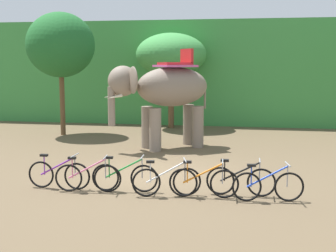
{
  "coord_description": "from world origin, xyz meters",
  "views": [
    {
      "loc": [
        2.69,
        -13.08,
        3.29
      ],
      "look_at": [
        0.18,
        1.0,
        1.3
      ],
      "focal_mm": 49.54,
      "sensor_mm": 36.0,
      "label": 1
    }
  ],
  "objects_px": {
    "tree_far_left": "(61,45)",
    "bike_white": "(167,181)",
    "tree_center": "(171,55)",
    "elephant": "(165,91)",
    "bike_black": "(241,180)",
    "bike_orange": "(204,182)",
    "bike_green": "(125,177)",
    "bike_pink": "(88,177)",
    "bike_purple": "(59,174)",
    "bike_blue": "(268,186)"
  },
  "relations": [
    {
      "from": "tree_far_left",
      "to": "bike_white",
      "type": "height_order",
      "value": "tree_far_left"
    },
    {
      "from": "tree_center",
      "to": "bike_white",
      "type": "bearing_deg",
      "value": -80.8
    },
    {
      "from": "elephant",
      "to": "bike_black",
      "type": "bearing_deg",
      "value": -63.14
    },
    {
      "from": "bike_white",
      "to": "bike_orange",
      "type": "height_order",
      "value": "same"
    },
    {
      "from": "elephant",
      "to": "bike_green",
      "type": "xyz_separation_m",
      "value": [
        0.09,
        -6.08,
        -1.82
      ]
    },
    {
      "from": "bike_green",
      "to": "bike_black",
      "type": "height_order",
      "value": "same"
    },
    {
      "from": "tree_far_left",
      "to": "bike_pink",
      "type": "xyz_separation_m",
      "value": [
        4.31,
        -8.68,
        -3.63
      ]
    },
    {
      "from": "tree_far_left",
      "to": "tree_center",
      "type": "relative_size",
      "value": 1.16
    },
    {
      "from": "bike_black",
      "to": "bike_white",
      "type": "bearing_deg",
      "value": -168.43
    },
    {
      "from": "bike_purple",
      "to": "bike_white",
      "type": "bearing_deg",
      "value": -3.65
    },
    {
      "from": "tree_center",
      "to": "bike_purple",
      "type": "distance_m",
      "value": 12.12
    },
    {
      "from": "tree_far_left",
      "to": "bike_green",
      "type": "relative_size",
      "value": 3.19
    },
    {
      "from": "tree_center",
      "to": "bike_white",
      "type": "height_order",
      "value": "tree_center"
    },
    {
      "from": "bike_green",
      "to": "bike_blue",
      "type": "bearing_deg",
      "value": -3.76
    },
    {
      "from": "tree_center",
      "to": "bike_blue",
      "type": "relative_size",
      "value": 2.77
    },
    {
      "from": "bike_green",
      "to": "bike_black",
      "type": "bearing_deg",
      "value": 2.72
    },
    {
      "from": "tree_far_left",
      "to": "bike_purple",
      "type": "bearing_deg",
      "value": -67.9
    },
    {
      "from": "bike_pink",
      "to": "bike_white",
      "type": "xyz_separation_m",
      "value": [
        2.04,
        -0.03,
        0.0
      ]
    },
    {
      "from": "bike_white",
      "to": "bike_black",
      "type": "bearing_deg",
      "value": 11.57
    },
    {
      "from": "bike_orange",
      "to": "bike_green",
      "type": "bearing_deg",
      "value": 175.17
    },
    {
      "from": "bike_black",
      "to": "bike_blue",
      "type": "distance_m",
      "value": 0.75
    },
    {
      "from": "tree_center",
      "to": "bike_orange",
      "type": "bearing_deg",
      "value": -76.52
    },
    {
      "from": "tree_center",
      "to": "bike_black",
      "type": "relative_size",
      "value": 2.75
    },
    {
      "from": "bike_orange",
      "to": "bike_black",
      "type": "bearing_deg",
      "value": 19.35
    },
    {
      "from": "bike_green",
      "to": "bike_orange",
      "type": "distance_m",
      "value": 2.04
    },
    {
      "from": "bike_green",
      "to": "bike_blue",
      "type": "relative_size",
      "value": 1.01
    },
    {
      "from": "bike_orange",
      "to": "bike_purple",
      "type": "bearing_deg",
      "value": 178.06
    },
    {
      "from": "bike_purple",
      "to": "bike_blue",
      "type": "bearing_deg",
      "value": -2.06
    },
    {
      "from": "tree_far_left",
      "to": "elephant",
      "type": "relative_size",
      "value": 1.38
    },
    {
      "from": "bike_blue",
      "to": "bike_green",
      "type": "bearing_deg",
      "value": 176.24
    },
    {
      "from": "elephant",
      "to": "bike_white",
      "type": "xyz_separation_m",
      "value": [
        1.22,
        -6.31,
        -1.82
      ]
    },
    {
      "from": "elephant",
      "to": "bike_blue",
      "type": "bearing_deg",
      "value": -59.94
    },
    {
      "from": "bike_pink",
      "to": "bike_black",
      "type": "height_order",
      "value": "same"
    },
    {
      "from": "bike_pink",
      "to": "bike_orange",
      "type": "distance_m",
      "value": 2.94
    },
    {
      "from": "bike_orange",
      "to": "bike_blue",
      "type": "relative_size",
      "value": 1.01
    },
    {
      "from": "tree_far_left",
      "to": "bike_orange",
      "type": "xyz_separation_m",
      "value": [
        7.26,
        -8.66,
        -3.63
      ]
    },
    {
      "from": "bike_black",
      "to": "tree_center",
      "type": "bearing_deg",
      "value": 107.92
    },
    {
      "from": "tree_center",
      "to": "tree_far_left",
      "type": "bearing_deg",
      "value": -144.99
    },
    {
      "from": "bike_green",
      "to": "bike_white",
      "type": "bearing_deg",
      "value": -11.4
    },
    {
      "from": "bike_purple",
      "to": "bike_orange",
      "type": "xyz_separation_m",
      "value": [
        3.79,
        -0.13,
        0.0
      ]
    },
    {
      "from": "bike_white",
      "to": "bike_orange",
      "type": "relative_size",
      "value": 0.97
    },
    {
      "from": "elephant",
      "to": "bike_purple",
      "type": "distance_m",
      "value": 6.6
    },
    {
      "from": "bike_white",
      "to": "bike_blue",
      "type": "xyz_separation_m",
      "value": [
        2.44,
        -0.01,
        0.0
      ]
    },
    {
      "from": "bike_white",
      "to": "elephant",
      "type": "bearing_deg",
      "value": 100.93
    },
    {
      "from": "elephant",
      "to": "bike_purple",
      "type": "bearing_deg",
      "value": -105.24
    },
    {
      "from": "tree_far_left",
      "to": "tree_center",
      "type": "distance_m",
      "value": 5.43
    },
    {
      "from": "bike_pink",
      "to": "bike_orange",
      "type": "height_order",
      "value": "same"
    },
    {
      "from": "bike_pink",
      "to": "bike_orange",
      "type": "xyz_separation_m",
      "value": [
        2.94,
        0.03,
        0.0
      ]
    },
    {
      "from": "bike_pink",
      "to": "bike_green",
      "type": "distance_m",
      "value": 0.93
    },
    {
      "from": "bike_pink",
      "to": "bike_blue",
      "type": "xyz_separation_m",
      "value": [
        4.47,
        -0.04,
        0.0
      ]
    }
  ]
}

